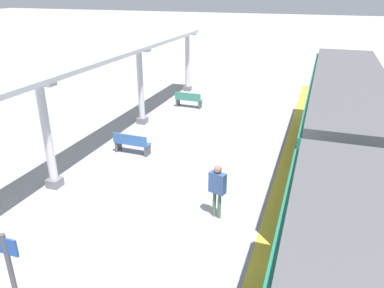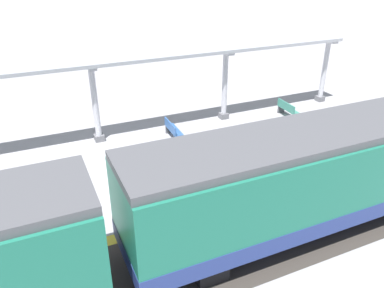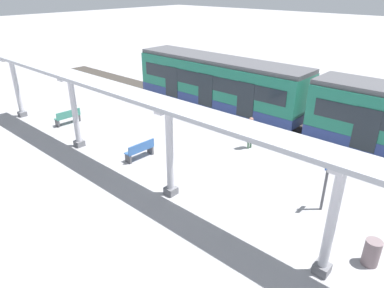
# 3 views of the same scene
# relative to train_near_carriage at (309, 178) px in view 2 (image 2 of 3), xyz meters

# --- Properties ---
(ground_plane) EXTENTS (176.00, 176.00, 0.00)m
(ground_plane) POSITION_rel_train_near_carriage_xyz_m (5.55, 4.55, -1.83)
(ground_plane) COLOR #9B9A9D
(tactile_edge_strip) EXTENTS (0.46, 34.01, 0.01)m
(tactile_edge_strip) POSITION_rel_train_near_carriage_xyz_m (1.83, 4.55, -1.82)
(tactile_edge_strip) COLOR yellow
(tactile_edge_strip) RESTS_ON ground
(trackbed) EXTENTS (3.20, 46.01, 0.01)m
(trackbed) POSITION_rel_train_near_carriage_xyz_m (-0.01, 4.55, -1.82)
(trackbed) COLOR #38332D
(trackbed) RESTS_ON ground
(train_near_carriage) EXTENTS (2.65, 11.80, 3.48)m
(train_near_carriage) POSITION_rel_train_near_carriage_xyz_m (0.00, 0.00, 0.00)
(train_near_carriage) COLOR #1E735A
(train_near_carriage) RESTS_ON ground
(canopy_pillar_nearest) EXTENTS (1.10, 0.44, 3.65)m
(canopy_pillar_nearest) POSITION_rel_train_near_carriage_xyz_m (9.05, -8.58, 0.02)
(canopy_pillar_nearest) COLOR slate
(canopy_pillar_nearest) RESTS_ON ground
(canopy_pillar_second) EXTENTS (1.10, 0.44, 3.65)m
(canopy_pillar_second) POSITION_rel_train_near_carriage_xyz_m (9.05, -1.96, 0.02)
(canopy_pillar_second) COLOR slate
(canopy_pillar_second) RESTS_ON ground
(canopy_pillar_third) EXTENTS (1.10, 0.44, 3.65)m
(canopy_pillar_third) POSITION_rel_train_near_carriage_xyz_m (9.05, 4.76, 0.02)
(canopy_pillar_third) COLOR slate
(canopy_pillar_third) RESTS_ON ground
(canopy_beam) EXTENTS (1.20, 27.41, 0.16)m
(canopy_beam) POSITION_rel_train_near_carriage_xyz_m (9.05, 4.72, 1.90)
(canopy_beam) COLOR #A8AAB2
(canopy_beam) RESTS_ON canopy_pillar_nearest
(bench_near_end) EXTENTS (1.51, 0.49, 0.86)m
(bench_near_end) POSITION_rel_train_near_carriage_xyz_m (7.84, 1.47, -1.38)
(bench_near_end) COLOR #2F5A9B
(bench_near_end) RESTS_ON ground
(bench_mid_platform) EXTENTS (1.51, 0.49, 0.86)m
(bench_mid_platform) POSITION_rel_train_near_carriage_xyz_m (7.78, -5.20, -1.38)
(bench_mid_platform) COLOR #38816F
(bench_mid_platform) RESTS_ON ground
(passenger_waiting_near_edge) EXTENTS (0.53, 0.34, 1.68)m
(passenger_waiting_near_edge) POSITION_rel_train_near_carriage_xyz_m (3.37, 4.71, -0.78)
(passenger_waiting_near_edge) COLOR #486750
(passenger_waiting_near_edge) RESTS_ON ground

